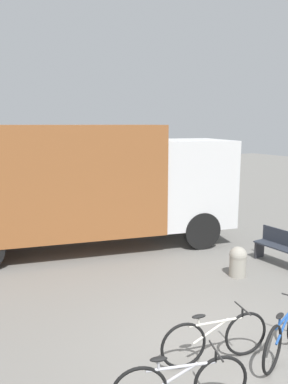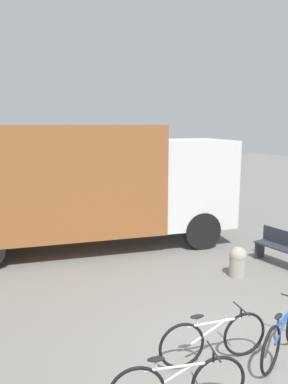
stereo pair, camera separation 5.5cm
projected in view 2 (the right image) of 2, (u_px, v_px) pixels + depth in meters
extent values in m
plane|color=slate|center=(223.00, 358.00, 5.75)|extent=(60.00, 60.00, 0.00)
cube|color=#99592D|center=(49.00, 180.00, 10.25)|extent=(6.45, 3.52, 2.98)
cube|color=silver|center=(189.00, 182.00, 11.43)|extent=(2.61, 2.63, 2.54)
cylinder|color=black|center=(177.00, 214.00, 12.60)|extent=(1.11, 0.49, 1.07)
cylinder|color=black|center=(202.00, 230.00, 10.71)|extent=(1.11, 0.49, 1.07)
cube|color=#282D38|center=(282.00, 248.00, 9.40)|extent=(0.51, 1.49, 0.04)
cube|color=#282D38|center=(287.00, 239.00, 9.46)|extent=(0.14, 1.46, 0.43)
cube|color=#2D2D33|center=(260.00, 250.00, 10.01)|extent=(0.34, 0.08, 0.45)
torus|color=black|center=(218.00, 382.00, 4.69)|extent=(0.70, 0.25, 0.72)
cylinder|color=silver|center=(179.00, 367.00, 4.54)|extent=(0.86, 0.29, 0.04)
cylinder|color=silver|center=(172.00, 377.00, 4.54)|extent=(0.57, 0.20, 0.33)
cylinder|color=silver|center=(156.00, 365.00, 4.47)|extent=(0.03, 0.03, 0.12)
ellipsoid|color=black|center=(156.00, 359.00, 4.46)|extent=(0.24, 0.15, 0.05)
cylinder|color=black|center=(213.00, 357.00, 4.61)|extent=(0.03, 0.03, 0.15)
cylinder|color=black|center=(214.00, 351.00, 4.59)|extent=(0.15, 0.43, 0.02)
torus|color=black|center=(182.00, 346.00, 5.45)|extent=(0.71, 0.18, 0.72)
torus|color=black|center=(244.00, 334.00, 5.75)|extent=(0.71, 0.18, 0.72)
cylinder|color=silver|center=(215.00, 322.00, 5.55)|extent=(0.87, 0.20, 0.04)
cylinder|color=silver|center=(209.00, 331.00, 5.55)|extent=(0.58, 0.15, 0.33)
cylinder|color=silver|center=(197.00, 322.00, 5.46)|extent=(0.03, 0.03, 0.12)
ellipsoid|color=black|center=(197.00, 317.00, 5.44)|extent=(0.23, 0.13, 0.05)
cylinder|color=black|center=(241.00, 313.00, 5.66)|extent=(0.03, 0.03, 0.15)
cylinder|color=black|center=(241.00, 309.00, 5.65)|extent=(0.11, 0.44, 0.02)
torus|color=black|center=(271.00, 350.00, 5.35)|extent=(0.68, 0.32, 0.72)
cylinder|color=#1E4C9E|center=(285.00, 317.00, 5.69)|extent=(0.83, 0.38, 0.04)
cylinder|color=#1E4C9E|center=(282.00, 327.00, 5.66)|extent=(0.56, 0.26, 0.33)
cylinder|color=#1E4C9E|center=(278.00, 321.00, 5.46)|extent=(0.03, 0.03, 0.12)
ellipsoid|color=black|center=(278.00, 316.00, 5.45)|extent=(0.24, 0.17, 0.05)
cylinder|color=#9E998C|center=(238.00, 266.00, 8.78)|extent=(0.39, 0.39, 0.52)
sphere|color=#9E998C|center=(238.00, 255.00, 8.74)|extent=(0.41, 0.41, 0.41)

